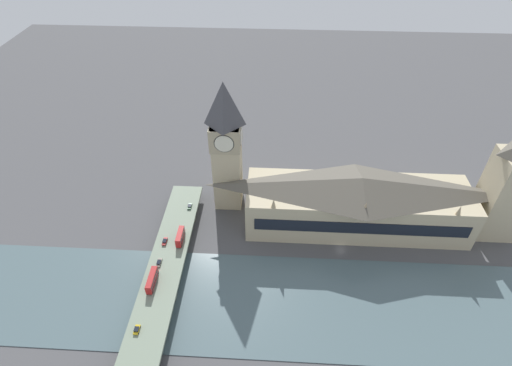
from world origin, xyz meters
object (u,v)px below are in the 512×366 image
Objects in this scene: double_decker_bus_lead at (180,236)px; car_northbound_tail at (190,206)px; road_bridge at (159,290)px; double_decker_bus_mid at (152,280)px; car_northbound_lead at (165,241)px; car_northbound_mid at (159,262)px; victoria_tower at (508,189)px; parliament_hall at (358,202)px; car_southbound_lead at (137,330)px; clock_tower at (226,145)px.

car_northbound_tail is at bearing -0.19° from double_decker_bus_lead.
double_decker_bus_mid is (2.39, 3.04, 3.79)m from road_bridge.
car_northbound_lead is 0.97× the size of car_northbound_mid.
double_decker_bus_mid is (-46.12, 156.69, -17.71)m from victoria_tower.
parliament_hall reaches higher than double_decker_bus_lead.
road_bridge is at bearing 171.78° from double_decker_bus_lead.
road_bridge is at bearing 107.52° from victoria_tower.
car_southbound_lead is (-68.33, 7.54, 0.07)m from car_northbound_tail.
double_decker_bus_lead is 15.63m from car_northbound_mid.
double_decker_bus_lead is at bearing -25.84° from car_northbound_mid.
car_northbound_lead is at bearing 144.76° from clock_tower.
car_northbound_lead is at bearing 0.47° from double_decker_bus_mid.
double_decker_bus_mid is at bearing 164.20° from double_decker_bus_lead.
victoria_tower is 14.75× the size of car_southbound_lead.
double_decker_bus_lead reaches higher than double_decker_bus_mid.
car_northbound_tail is (49.29, -3.96, 1.92)m from road_bridge.
victoria_tower reaches higher than car_northbound_mid.
clock_tower is at bearing -20.13° from road_bridge.
clock_tower is 15.46× the size of car_northbound_lead.
car_northbound_mid is (-12.30, -0.36, -0.03)m from car_northbound_lead.
victoria_tower is at bearing -90.30° from car_northbound_tail.
car_northbound_mid is at bearing 154.16° from double_decker_bus_lead.
double_decker_bus_lead reaches higher than car_northbound_tail.
victoria_tower is 12.71× the size of car_northbound_lead.
car_northbound_lead is at bearing -0.45° from car_southbound_lead.
car_southbound_lead is (-67.55, 157.23, -19.51)m from victoria_tower.
clock_tower is 70.48m from double_decker_bus_mid.
car_southbound_lead is at bearing 113.25° from victoria_tower.
car_northbound_mid is at bearing 102.81° from victoria_tower.
car_northbound_mid is (-35.58, 156.52, -19.56)m from victoria_tower.
road_bridge is 25.51m from car_northbound_lead.
victoria_tower is 172.23m from car_southbound_lead.
car_northbound_tail is (0.84, 83.20, -7.77)m from parliament_hall.
double_decker_bus_mid is at bearing -1.43° from car_southbound_lead.
car_southbound_lead is at bearing 162.01° from clock_tower.
victoria_tower is at bearing -73.60° from double_decker_bus_mid.
car_southbound_lead reaches higher than car_northbound_tail.
clock_tower is 0.53× the size of road_bridge.
double_decker_bus_lead is 25.45m from double_decker_bus_mid.
double_decker_bus_mid reaches higher than car_southbound_lead.
double_decker_bus_mid is 2.77× the size of car_northbound_tail.
car_northbound_lead is (-36.72, 25.94, -29.36)m from clock_tower.
car_northbound_mid is (12.93, 2.87, 1.94)m from road_bridge.
double_decker_bus_lead is at bearing -8.22° from road_bridge.
parliament_hall reaches higher than road_bridge.
car_northbound_mid reaches higher than car_northbound_tail.
road_bridge is 28.09× the size of car_northbound_mid.
car_southbound_lead is (-31.97, 0.71, 0.05)m from car_northbound_mid.
victoria_tower is at bearing -89.95° from parliament_hall.
victoria_tower reaches higher than double_decker_bus_mid.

